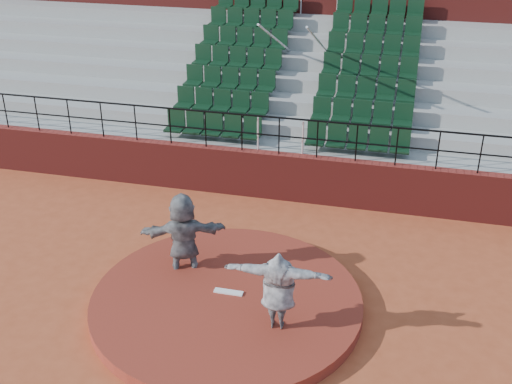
% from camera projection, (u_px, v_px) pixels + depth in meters
% --- Properties ---
extents(ground, '(90.00, 90.00, 0.00)m').
position_uv_depth(ground, '(227.00, 307.00, 13.09)').
color(ground, '#A94726').
rests_on(ground, ground).
extents(pitchers_mound, '(5.50, 5.50, 0.25)m').
position_uv_depth(pitchers_mound, '(227.00, 302.00, 13.04)').
color(pitchers_mound, maroon).
rests_on(pitchers_mound, ground).
extents(pitching_rubber, '(0.60, 0.15, 0.03)m').
position_uv_depth(pitching_rubber, '(229.00, 292.00, 13.10)').
color(pitching_rubber, white).
rests_on(pitching_rubber, pitchers_mound).
extents(boundary_wall, '(24.00, 0.30, 1.30)m').
position_uv_depth(boundary_wall, '(278.00, 176.00, 17.13)').
color(boundary_wall, maroon).
rests_on(boundary_wall, ground).
extents(wall_railing, '(24.04, 0.05, 1.03)m').
position_uv_depth(wall_railing, '(279.00, 128.00, 16.50)').
color(wall_railing, black).
rests_on(wall_railing, boundary_wall).
extents(seating_deck, '(24.00, 5.97, 4.63)m').
position_uv_depth(seating_deck, '(303.00, 104.00, 19.93)').
color(seating_deck, gray).
rests_on(seating_deck, ground).
extents(press_box_facade, '(24.00, 3.00, 7.10)m').
position_uv_depth(press_box_facade, '(325.00, 10.00, 22.39)').
color(press_box_facade, maroon).
rests_on(press_box_facade, ground).
extents(pitcher, '(2.01, 0.62, 1.62)m').
position_uv_depth(pitcher, '(278.00, 290.00, 11.82)').
color(pitcher, black).
rests_on(pitcher, pitchers_mound).
extents(fielder, '(1.93, 1.21, 1.98)m').
position_uv_depth(fielder, '(183.00, 236.00, 13.66)').
color(fielder, black).
rests_on(fielder, ground).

